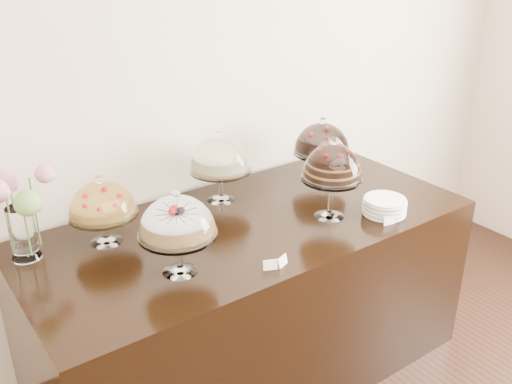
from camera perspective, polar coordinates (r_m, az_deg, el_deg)
wall_back at (r=3.01m, az=-6.73°, el=11.19°), size 5.00×0.04×3.00m
display_counter at (r=3.01m, az=-0.56°, el=-10.65°), size 2.20×1.00×0.90m
cake_stand_sugar_sponge at (r=2.30m, az=-7.91°, el=-2.83°), size 0.32×0.32×0.37m
cake_stand_choco_layer at (r=2.75m, az=7.65°, el=2.69°), size 0.30×0.30×0.41m
cake_stand_cheesecake at (r=2.92m, az=-3.62°, el=3.51°), size 0.32×0.32×0.38m
cake_stand_dark_choco at (r=3.21m, az=6.61°, el=5.09°), size 0.32×0.32×0.36m
cake_stand_fruit_tart at (r=2.61m, az=-15.16°, el=-0.97°), size 0.31×0.31×0.33m
flower_vase at (r=2.57m, az=-22.73°, el=-1.50°), size 0.30×0.36×0.40m
plate_stack at (r=2.91m, az=12.73°, el=-1.40°), size 0.21×0.21×0.08m
price_card_left at (r=2.40m, az=1.43°, el=-7.31°), size 0.06×0.04×0.04m
price_card_right at (r=2.82m, az=13.16°, el=-2.78°), size 0.06×0.03×0.04m
price_card_extra at (r=2.42m, az=2.68°, el=-6.92°), size 0.06×0.04×0.04m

